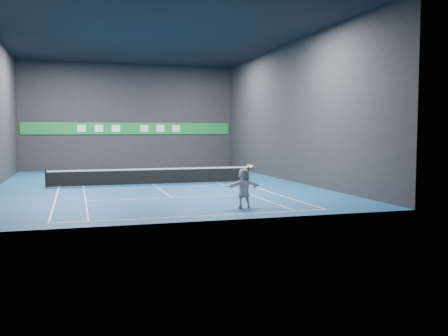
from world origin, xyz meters
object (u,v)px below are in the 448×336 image
object	(u,v)px
tennis_racket	(252,168)
tennis_ball	(240,149)
tennis_net	(153,176)
player	(244,188)

from	to	relation	value
tennis_racket	tennis_ball	bearing A→B (deg)	-171.69
tennis_net	tennis_racket	bearing A→B (deg)	-75.33
player	tennis_ball	size ratio (longest dim) A/B	24.94
player	tennis_net	distance (m)	10.70
player	tennis_racket	distance (m)	0.94
player	tennis_racket	size ratio (longest dim) A/B	3.10
tennis_net	tennis_racket	distance (m)	10.80
player	tennis_ball	xyz separation A→B (m)	(-0.19, -0.03, 1.66)
player	tennis_racket	world-z (taller)	tennis_racket
tennis_ball	player	bearing A→B (deg)	10.55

